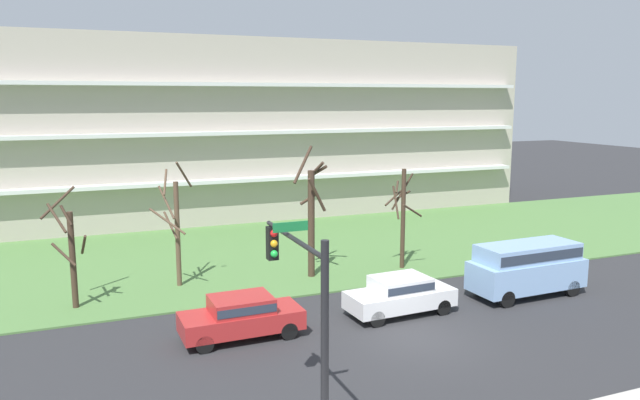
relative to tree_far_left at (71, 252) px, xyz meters
The scene contains 11 objects.
ground 14.30m from the tree_far_left, 34.92° to the right, with size 160.00×160.00×0.00m, color #2D2D30.
grass_lawn_strip 13.21m from the tree_far_left, 27.18° to the left, with size 80.00×16.00×0.08m, color #547F42.
apartment_building 22.62m from the tree_far_left, 58.77° to the left, with size 43.88×11.19×12.69m.
tree_far_left is the anchor object (origin of this frame).
tree_left 4.68m from the tree_far_left, 16.83° to the left, with size 2.00×1.87×5.91m.
tree_center 10.80m from the tree_far_left, ahead, with size 1.62×1.49×6.39m.
tree_right 15.58m from the tree_far_left, ahead, with size 1.70×1.73×5.17m.
sedan_red_near_left 8.10m from the tree_far_left, 44.50° to the right, with size 4.44×1.89×1.57m.
van_blue_center_left 19.43m from the tree_far_left, 16.67° to the right, with size 5.26×2.16×2.36m.
sedan_white_center_right 13.54m from the tree_far_left, 24.46° to the right, with size 4.49×2.04×1.57m.
traffic_signal_mast 14.33m from the tree_far_left, 68.62° to the right, with size 0.90×4.10×5.72m.
Camera 1 is at (-11.10, -18.11, 8.69)m, focal length 34.12 mm.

